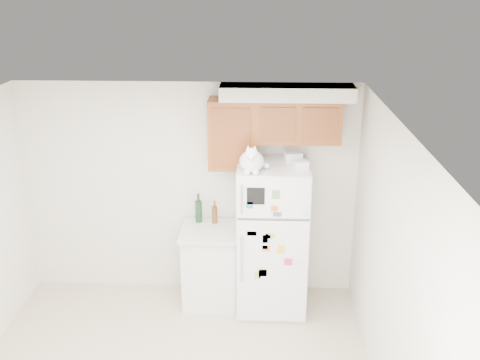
{
  "coord_description": "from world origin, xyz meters",
  "views": [
    {
      "loc": [
        0.8,
        -3.97,
        3.59
      ],
      "look_at": [
        0.6,
        1.55,
        1.55
      ],
      "focal_mm": 42.0,
      "sensor_mm": 36.0,
      "label": 1
    }
  ],
  "objects_px": {
    "storage_box_front": "(301,165)",
    "refrigerator": "(272,238)",
    "base_counter": "(211,265)",
    "cat": "(252,161)",
    "storage_box_back": "(293,157)",
    "bottle_amber": "(215,212)",
    "bottle_green": "(199,208)"
  },
  "relations": [
    {
      "from": "base_counter",
      "to": "storage_box_front",
      "type": "height_order",
      "value": "storage_box_front"
    },
    {
      "from": "storage_box_back",
      "to": "bottle_green",
      "type": "distance_m",
      "value": 1.24
    },
    {
      "from": "cat",
      "to": "storage_box_front",
      "type": "xyz_separation_m",
      "value": [
        0.5,
        0.1,
        -0.07
      ]
    },
    {
      "from": "cat",
      "to": "storage_box_front",
      "type": "relative_size",
      "value": 2.99
    },
    {
      "from": "refrigerator",
      "to": "cat",
      "type": "relative_size",
      "value": 3.79
    },
    {
      "from": "refrigerator",
      "to": "storage_box_back",
      "type": "bearing_deg",
      "value": 32.17
    },
    {
      "from": "refrigerator",
      "to": "storage_box_back",
      "type": "xyz_separation_m",
      "value": [
        0.21,
        0.13,
        0.9
      ]
    },
    {
      "from": "bottle_amber",
      "to": "storage_box_back",
      "type": "bearing_deg",
      "value": -6.88
    },
    {
      "from": "bottle_green",
      "to": "bottle_amber",
      "type": "height_order",
      "value": "bottle_green"
    },
    {
      "from": "refrigerator",
      "to": "bottle_green",
      "type": "relative_size",
      "value": 4.96
    },
    {
      "from": "refrigerator",
      "to": "bottle_green",
      "type": "xyz_separation_m",
      "value": [
        -0.83,
        0.26,
        0.24
      ]
    },
    {
      "from": "refrigerator",
      "to": "base_counter",
      "type": "bearing_deg",
      "value": 173.9
    },
    {
      "from": "base_counter",
      "to": "cat",
      "type": "height_order",
      "value": "cat"
    },
    {
      "from": "refrigerator",
      "to": "storage_box_back",
      "type": "height_order",
      "value": "storage_box_back"
    },
    {
      "from": "base_counter",
      "to": "bottle_green",
      "type": "distance_m",
      "value": 0.67
    },
    {
      "from": "base_counter",
      "to": "bottle_green",
      "type": "relative_size",
      "value": 2.68
    },
    {
      "from": "bottle_green",
      "to": "cat",
      "type": "bearing_deg",
      "value": -37.67
    },
    {
      "from": "storage_box_front",
      "to": "bottle_amber",
      "type": "height_order",
      "value": "storage_box_front"
    },
    {
      "from": "refrigerator",
      "to": "bottle_amber",
      "type": "distance_m",
      "value": 0.72
    },
    {
      "from": "storage_box_front",
      "to": "bottle_green",
      "type": "distance_m",
      "value": 1.34
    },
    {
      "from": "storage_box_back",
      "to": "storage_box_front",
      "type": "distance_m",
      "value": 0.25
    },
    {
      "from": "storage_box_back",
      "to": "storage_box_front",
      "type": "relative_size",
      "value": 1.2
    },
    {
      "from": "storage_box_front",
      "to": "refrigerator",
      "type": "bearing_deg",
      "value": 140.25
    },
    {
      "from": "refrigerator",
      "to": "cat",
      "type": "distance_m",
      "value": 1.01
    },
    {
      "from": "cat",
      "to": "storage_box_front",
      "type": "distance_m",
      "value": 0.51
    },
    {
      "from": "refrigerator",
      "to": "cat",
      "type": "bearing_deg",
      "value": -136.78
    },
    {
      "from": "storage_box_back",
      "to": "bottle_green",
      "type": "height_order",
      "value": "storage_box_back"
    },
    {
      "from": "cat",
      "to": "storage_box_front",
      "type": "height_order",
      "value": "cat"
    },
    {
      "from": "base_counter",
      "to": "bottle_green",
      "type": "xyz_separation_m",
      "value": [
        -0.14,
        0.18,
        0.63
      ]
    },
    {
      "from": "base_counter",
      "to": "cat",
      "type": "xyz_separation_m",
      "value": [
        0.46,
        -0.28,
        1.36
      ]
    },
    {
      "from": "cat",
      "to": "bottle_amber",
      "type": "relative_size",
      "value": 1.68
    },
    {
      "from": "refrigerator",
      "to": "storage_box_front",
      "type": "bearing_deg",
      "value": -22.12
    }
  ]
}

